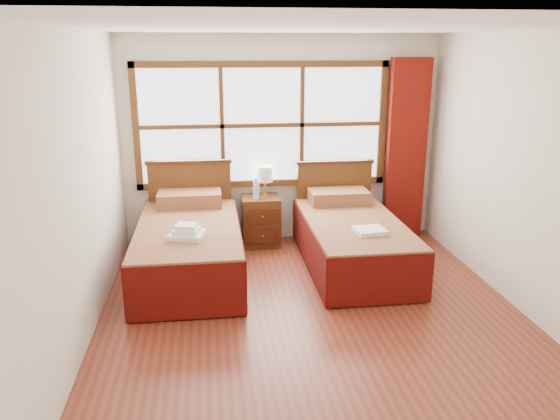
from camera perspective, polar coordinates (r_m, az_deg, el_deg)
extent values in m
plane|color=brown|center=(5.27, 3.45, -10.95)|extent=(4.50, 4.50, 0.00)
plane|color=white|center=(4.67, 4.03, 18.57)|extent=(4.50, 4.50, 0.00)
plane|color=silver|center=(6.99, 0.18, 7.30)|extent=(4.00, 0.00, 4.00)
plane|color=silver|center=(4.85, -20.19, 1.99)|extent=(0.00, 4.50, 4.50)
plane|color=silver|center=(5.55, 24.48, 3.28)|extent=(0.00, 4.50, 4.50)
cube|color=white|center=(6.90, -1.87, 8.85)|extent=(3.00, 0.02, 1.40)
cube|color=#542E12|center=(7.02, -1.80, 2.83)|extent=(3.16, 0.06, 0.08)
cube|color=#542E12|center=(6.81, -1.92, 15.00)|extent=(3.16, 0.06, 0.08)
cube|color=#542E12|center=(6.90, -14.82, 8.31)|extent=(0.08, 0.06, 1.56)
cube|color=#542E12|center=(7.19, 10.60, 8.90)|extent=(0.08, 0.06, 1.56)
cube|color=#542E12|center=(6.85, -6.07, 8.71)|extent=(0.05, 0.05, 1.40)
cube|color=#542E12|center=(6.94, 2.30, 8.90)|extent=(0.05, 0.05, 1.40)
cube|color=#542E12|center=(6.88, -1.86, 8.82)|extent=(3.00, 0.05, 0.05)
cube|color=maroon|center=(7.26, 13.02, 6.19)|extent=(0.50, 0.16, 2.30)
cube|color=#421E0D|center=(6.16, -9.40, -5.31)|extent=(0.98, 1.96, 0.32)
cube|color=#5C180D|center=(6.06, -9.53, -2.74)|extent=(1.09, 2.17, 0.27)
cube|color=#550D08|center=(6.16, -14.55, -4.32)|extent=(0.03, 2.17, 0.54)
cube|color=#550D08|center=(6.11, -4.32, -3.97)|extent=(0.03, 2.17, 0.54)
cube|color=#550D08|center=(5.12, -9.80, -8.45)|extent=(1.09, 0.03, 0.54)
cube|color=#5C180D|center=(6.74, -9.41, 1.23)|extent=(0.77, 0.45, 0.17)
cube|color=#542E12|center=(6.99, -9.31, 0.62)|extent=(1.02, 0.06, 1.06)
cube|color=#421E0D|center=(6.86, -9.52, 4.97)|extent=(1.06, 0.08, 0.04)
cube|color=#421E0D|center=(6.36, 7.58, -4.58)|extent=(0.93, 1.86, 0.30)
cube|color=#5C180D|center=(6.26, 7.67, -2.21)|extent=(1.04, 2.06, 0.25)
cube|color=#550D08|center=(6.20, 2.95, -3.76)|extent=(0.03, 2.06, 0.52)
cube|color=#550D08|center=(6.46, 12.09, -3.26)|extent=(0.03, 2.06, 0.52)
cube|color=#550D08|center=(5.40, 10.41, -7.24)|extent=(1.04, 0.03, 0.52)
cube|color=#5C180D|center=(6.89, 6.15, 1.43)|extent=(0.73, 0.42, 0.16)
cube|color=#542E12|center=(7.17, 5.64, 0.96)|extent=(0.97, 0.06, 1.01)
cube|color=#421E0D|center=(7.05, 5.76, 5.00)|extent=(1.01, 0.08, 0.04)
cube|color=#542E12|center=(6.94, -2.01, -1.14)|extent=(0.47, 0.42, 0.63)
cube|color=#421E0D|center=(6.78, -1.82, -2.73)|extent=(0.42, 0.02, 0.19)
cube|color=#421E0D|center=(6.69, -1.84, -0.69)|extent=(0.42, 0.02, 0.19)
sphere|color=olive|center=(6.76, -1.80, -2.78)|extent=(0.03, 0.03, 0.03)
sphere|color=olive|center=(6.68, -1.82, -0.74)|extent=(0.03, 0.03, 0.03)
cube|color=white|center=(5.62, -9.70, -2.60)|extent=(0.40, 0.37, 0.05)
cube|color=white|center=(5.60, -9.72, -2.12)|extent=(0.30, 0.28, 0.05)
cube|color=white|center=(5.59, -9.75, -1.68)|extent=(0.25, 0.23, 0.04)
cube|color=white|center=(5.84, 9.37, -2.15)|extent=(0.34, 0.30, 0.05)
cylinder|color=gold|center=(6.92, -1.57, 1.62)|extent=(0.12, 0.12, 0.02)
cylinder|color=gold|center=(6.89, -1.58, 2.35)|extent=(0.03, 0.03, 0.16)
cylinder|color=silver|center=(6.85, -1.59, 3.78)|extent=(0.19, 0.19, 0.19)
cylinder|color=silver|center=(6.74, -2.43, 1.99)|extent=(0.06, 0.06, 0.20)
cylinder|color=#1751AE|center=(6.72, -2.44, 2.92)|extent=(0.03, 0.03, 0.03)
cylinder|color=silver|center=(6.74, -2.53, 2.09)|extent=(0.07, 0.07, 0.23)
cylinder|color=#1751AE|center=(6.71, -2.55, 3.16)|extent=(0.03, 0.03, 0.03)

